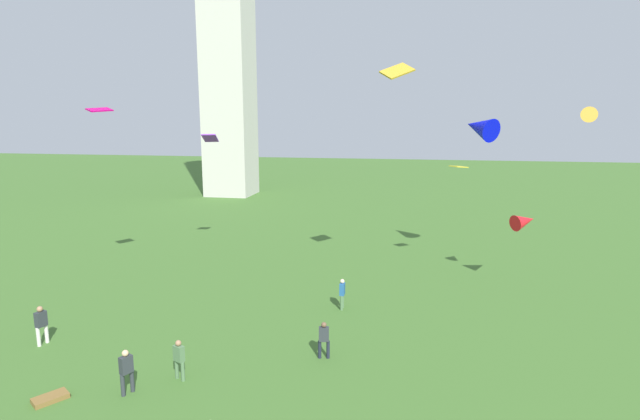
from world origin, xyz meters
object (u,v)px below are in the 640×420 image
object	(u,v)px
kite_flying_0	(99,110)
kite_flying_4	(587,117)
person_0	(126,369)
kite_flying_1	(479,127)
kite_flying_2	(524,221)
person_3	(342,292)
kite_flying_3	(210,138)
kite_flying_6	(459,167)
kite_flying_5	(397,71)
person_2	(41,323)
person_1	(179,357)
kite_bundle_2	(50,398)
person_4	(324,338)

from	to	relation	value
kite_flying_0	kite_flying_4	world-z (taller)	kite_flying_0
person_0	kite_flying_1	size ratio (longest dim) A/B	0.60
kite_flying_2	kite_flying_1	bearing A→B (deg)	-2.65
person_3	kite_flying_0	bearing A→B (deg)	-94.43
kite_flying_3	kite_flying_6	bearing A→B (deg)	73.61
kite_flying_5	person_0	bearing A→B (deg)	-160.06
kite_flying_0	kite_flying_3	xyz separation A→B (m)	(3.47, 7.57, -1.89)
person_2	kite_flying_1	bearing A→B (deg)	-37.11
person_2	kite_flying_6	bearing A→B (deg)	-38.83
kite_flying_1	person_3	bearing A→B (deg)	13.11
kite_flying_1	kite_flying_2	world-z (taller)	kite_flying_1
kite_flying_0	kite_flying_3	distance (m)	8.54
person_2	person_3	world-z (taller)	person_2
person_3	kite_flying_2	size ratio (longest dim) A/B	0.93
person_1	kite_bundle_2	world-z (taller)	person_1
person_3	kite_bundle_2	xyz separation A→B (m)	(-9.07, -10.60, -0.85)
person_4	kite_flying_6	distance (m)	15.98
kite_flying_0	kite_flying_3	bearing A→B (deg)	-171.26
person_4	person_0	bearing A→B (deg)	-157.34
kite_bundle_2	person_4	bearing A→B (deg)	28.79
person_3	kite_flying_4	size ratio (longest dim) A/B	1.28
kite_flying_1	kite_flying_5	bearing A→B (deg)	11.16
person_1	person_3	world-z (taller)	person_3
person_0	kite_bundle_2	bearing A→B (deg)	136.72
person_0	person_3	world-z (taller)	person_0
kite_flying_1	kite_flying_4	xyz separation A→B (m)	(4.06, -8.03, 0.66)
kite_flying_2	person_0	bearing A→B (deg)	101.24
kite_flying_4	person_3	bearing A→B (deg)	17.29
person_3	kite_flying_1	xyz separation A→B (m)	(7.67, 9.81, 8.48)
person_0	kite_flying_4	distance (m)	23.44
person_0	kite_flying_3	xyz separation A→B (m)	(-4.38, 18.67, 7.63)
kite_flying_6	person_3	bearing A→B (deg)	8.14
person_4	kite_flying_0	bearing A→B (deg)	145.12
person_1	person_2	bearing A→B (deg)	-168.39
person_2	person_3	size ratio (longest dim) A/B	1.09
person_1	kite_flying_6	world-z (taller)	kite_flying_6
person_0	person_4	world-z (taller)	person_0
kite_bundle_2	person_0	bearing A→B (deg)	20.62
kite_flying_2	kite_bundle_2	distance (m)	25.29
person_4	kite_flying_0	world-z (taller)	kite_flying_0
person_1	kite_flying_1	distance (m)	23.82
person_3	person_4	distance (m)	5.60
kite_flying_4	kite_bundle_2	size ratio (longest dim) A/B	1.13
person_3	kite_flying_0	xyz separation A→B (m)	(-14.43, 1.44, 9.56)
person_3	kite_flying_5	world-z (taller)	kite_flying_5
person_0	kite_flying_3	world-z (taller)	kite_flying_3
kite_flying_3	kite_flying_6	distance (m)	17.38
kite_flying_0	person_4	bearing A→B (deg)	97.42
person_3	kite_flying_1	size ratio (longest dim) A/B	0.58
person_0	kite_flying_6	size ratio (longest dim) A/B	1.39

